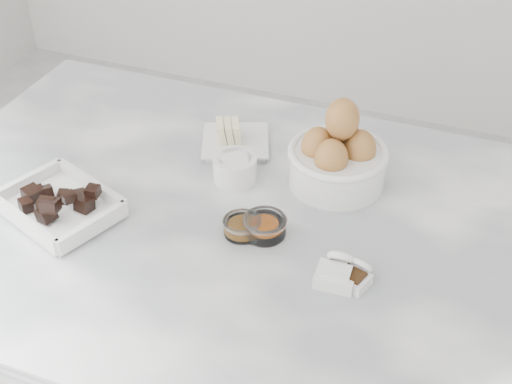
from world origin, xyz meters
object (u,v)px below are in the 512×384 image
butter_plate (234,138)px  vanilla_spoon (355,275)px  egg_bowl (338,157)px  honey_bowl (242,226)px  salt_spoon (337,272)px  chocolate_dish (59,203)px  zest_bowl (265,225)px  sugar_ramekin (235,167)px

butter_plate → vanilla_spoon: 0.42m
egg_bowl → honey_bowl: size_ratio=2.74×
butter_plate → salt_spoon: butter_plate is taller
honey_bowl → vanilla_spoon: vanilla_spoon is taller
butter_plate → vanilla_spoon: (0.31, -0.28, -0.00)m
chocolate_dish → vanilla_spoon: 0.51m
egg_bowl → honey_bowl: bearing=-118.7°
egg_bowl → zest_bowl: (-0.07, -0.18, -0.04)m
zest_bowl → butter_plate: bearing=123.0°
sugar_ramekin → salt_spoon: (0.24, -0.18, -0.01)m
butter_plate → chocolate_dish: bearing=-123.5°
butter_plate → sugar_ramekin: (0.04, -0.10, 0.01)m
egg_bowl → salt_spoon: size_ratio=2.37×
sugar_ramekin → salt_spoon: size_ratio=1.06×
egg_bowl → salt_spoon: egg_bowl is taller
egg_bowl → butter_plate: bearing=168.2°
butter_plate → egg_bowl: size_ratio=0.92×
vanilla_spoon → chocolate_dish: bearing=-178.0°
vanilla_spoon → butter_plate: bearing=138.0°
sugar_ramekin → vanilla_spoon: (0.27, -0.18, -0.01)m
sugar_ramekin → zest_bowl: sugar_ramekin is taller
sugar_ramekin → butter_plate: bearing=112.8°
honey_bowl → salt_spoon: (0.17, -0.05, 0.00)m
chocolate_dish → honey_bowl: size_ratio=3.62×
butter_plate → sugar_ramekin: bearing=-67.2°
egg_bowl → vanilla_spoon: size_ratio=2.52×
zest_bowl → salt_spoon: (0.14, -0.06, -0.00)m
chocolate_dish → honey_bowl: chocolate_dish is taller
sugar_ramekin → vanilla_spoon: size_ratio=1.13×
vanilla_spoon → salt_spoon: size_ratio=0.94×
butter_plate → sugar_ramekin: size_ratio=2.05×
chocolate_dish → salt_spoon: 0.48m
egg_bowl → vanilla_spoon: (0.10, -0.24, -0.04)m
honey_bowl → zest_bowl: 0.04m
honey_bowl → vanilla_spoon: bearing=-12.4°
sugar_ramekin → vanilla_spoon: bearing=-33.6°
zest_bowl → vanilla_spoon: size_ratio=1.05×
sugar_ramekin → egg_bowl: bearing=18.0°
zest_bowl → vanilla_spoon: bearing=-18.6°
salt_spoon → vanilla_spoon: bearing=9.3°
egg_bowl → honey_bowl: (-0.10, -0.19, -0.04)m
sugar_ramekin → egg_bowl: size_ratio=0.45×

